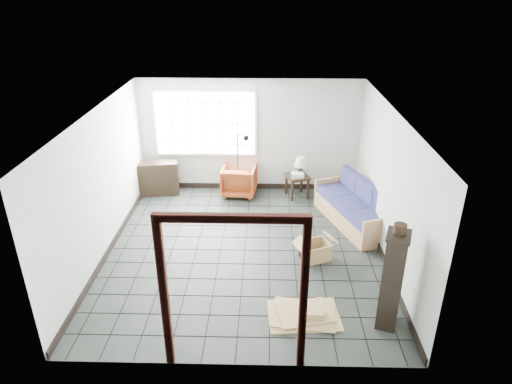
{
  "coord_description": "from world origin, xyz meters",
  "views": [
    {
      "loc": [
        0.39,
        -7.15,
        4.59
      ],
      "look_at": [
        0.2,
        0.3,
        1.05
      ],
      "focal_mm": 32.0,
      "sensor_mm": 36.0,
      "label": 1
    }
  ],
  "objects_px": {
    "side_table": "(297,179)",
    "tall_shelf": "(392,280)",
    "futon_sofa": "(356,209)",
    "armchair": "(239,179)"
  },
  "relations": [
    {
      "from": "side_table",
      "to": "futon_sofa",
      "type": "bearing_deg",
      "value": -47.35
    },
    {
      "from": "futon_sofa",
      "to": "tall_shelf",
      "type": "height_order",
      "value": "tall_shelf"
    },
    {
      "from": "side_table",
      "to": "tall_shelf",
      "type": "height_order",
      "value": "tall_shelf"
    },
    {
      "from": "armchair",
      "to": "tall_shelf",
      "type": "distance_m",
      "value": 4.94
    },
    {
      "from": "futon_sofa",
      "to": "armchair",
      "type": "relative_size",
      "value": 2.82
    },
    {
      "from": "side_table",
      "to": "tall_shelf",
      "type": "bearing_deg",
      "value": -75.85
    },
    {
      "from": "armchair",
      "to": "side_table",
      "type": "bearing_deg",
      "value": -177.44
    },
    {
      "from": "armchair",
      "to": "futon_sofa",
      "type": "bearing_deg",
      "value": 158.07
    },
    {
      "from": "futon_sofa",
      "to": "side_table",
      "type": "height_order",
      "value": "futon_sofa"
    },
    {
      "from": "futon_sofa",
      "to": "tall_shelf",
      "type": "xyz_separation_m",
      "value": [
        -0.06,
        -3.01,
        0.44
      ]
    }
  ]
}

